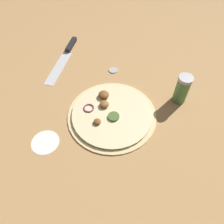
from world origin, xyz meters
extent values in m
plane|color=tan|center=(0.00, 0.00, 0.00)|extent=(3.00, 3.00, 0.00)
cylinder|color=beige|center=(0.00, 0.00, 0.00)|extent=(0.30, 0.30, 0.01)
cylinder|color=beige|center=(0.00, 0.00, 0.01)|extent=(0.27, 0.27, 0.00)
ellipsoid|color=brown|center=(0.05, -0.03, 0.02)|extent=(0.02, 0.02, 0.01)
torus|color=#934266|center=(0.01, -0.08, 0.02)|extent=(0.04, 0.04, 0.00)
ellipsoid|color=brown|center=(-0.06, -0.06, 0.02)|extent=(0.04, 0.04, 0.02)
ellipsoid|color=brown|center=(-0.02, -0.04, 0.02)|extent=(0.03, 0.03, 0.02)
cylinder|color=#47662D|center=(0.01, 0.01, 0.02)|extent=(0.04, 0.04, 0.01)
cube|color=silver|center=(-0.15, -0.30, 0.00)|extent=(0.21, 0.07, 0.00)
cube|color=black|center=(-0.30, -0.32, 0.01)|extent=(0.10, 0.03, 0.02)
cylinder|color=#4C7F42|center=(-0.16, 0.20, 0.05)|extent=(0.05, 0.05, 0.10)
cylinder|color=#B2B2B7|center=(-0.16, 0.20, 0.11)|extent=(0.05, 0.05, 0.01)
cylinder|color=#B2B2B7|center=(-0.21, -0.08, 0.00)|extent=(0.04, 0.04, 0.01)
cylinder|color=white|center=(0.18, -0.16, 0.00)|extent=(0.09, 0.09, 0.00)
camera|label=1|loc=(0.42, 0.17, 0.60)|focal=35.00mm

